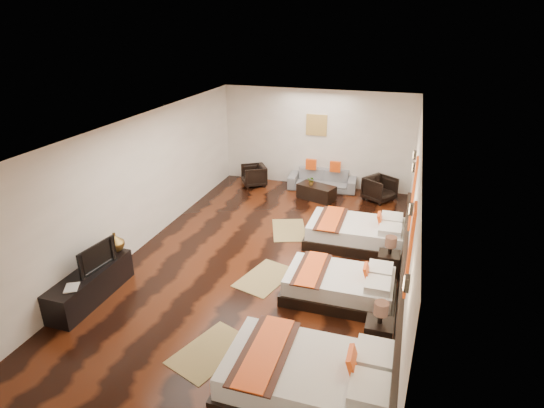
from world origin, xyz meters
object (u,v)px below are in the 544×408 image
(sofa, at_px, (322,180))
(table_plant, at_px, (312,181))
(figurine, at_px, (115,242))
(armchair_left, at_px, (254,175))
(armchair_right, at_px, (380,189))
(bed_mid, at_px, (341,285))
(nightstand_b, at_px, (389,261))
(book, at_px, (65,289))
(coffee_table, at_px, (316,192))
(tv_console, at_px, (91,285))
(bed_far, at_px, (357,233))
(tv, at_px, (94,256))
(bed_near, at_px, (311,379))
(nightstand_a, at_px, (379,332))

(sofa, xyz_separation_m, table_plant, (-0.14, -0.83, 0.24))
(figurine, xyz_separation_m, armchair_left, (0.80, 5.50, -0.42))
(armchair_right, bearing_deg, armchair_left, 122.94)
(bed_mid, xyz_separation_m, nightstand_b, (0.75, 1.06, 0.03))
(book, height_order, coffee_table, book)
(tv_console, relative_size, sofa, 0.93)
(bed_far, xyz_separation_m, tv, (-4.15, -3.32, 0.52))
(tv, distance_m, table_plant, 6.21)
(bed_mid, distance_m, armchair_right, 4.87)
(bed_mid, relative_size, sofa, 1.00)
(bed_far, relative_size, book, 7.31)
(book, bearing_deg, bed_near, -5.99)
(bed_far, distance_m, nightstand_b, 1.30)
(tv_console, bearing_deg, sofa, 67.04)
(bed_mid, relative_size, bed_far, 0.92)
(sofa, xyz_separation_m, armchair_right, (1.65, -0.39, 0.05))
(sofa, bearing_deg, coffee_table, -94.11)
(sofa, distance_m, coffee_table, 0.82)
(bed_near, relative_size, book, 7.94)
(nightstand_a, distance_m, armchair_right, 5.99)
(nightstand_a, bearing_deg, table_plant, 112.49)
(bed_far, xyz_separation_m, nightstand_a, (0.75, -3.23, 0.00))
(nightstand_a, height_order, armchair_right, nightstand_a)
(tv, height_order, table_plant, tv)
(bed_far, xyz_separation_m, tv_console, (-4.20, -3.46, 0.00))
(bed_near, bearing_deg, sofa, 100.45)
(armchair_left, bearing_deg, coffee_table, 43.74)
(bed_near, relative_size, figurine, 6.33)
(bed_near, xyz_separation_m, nightstand_a, (0.75, 1.25, -0.02))
(book, relative_size, table_plant, 1.17)
(armchair_right, xyz_separation_m, table_plant, (-1.79, -0.44, 0.19))
(bed_near, bearing_deg, table_plant, 102.83)
(bed_far, bearing_deg, nightstand_a, -76.94)
(armchair_right, relative_size, coffee_table, 0.73)
(bed_far, bearing_deg, nightstand_b, -54.75)
(bed_mid, distance_m, book, 4.62)
(nightstand_a, relative_size, armchair_right, 1.10)
(bed_near, height_order, coffee_table, bed_near)
(bed_far, xyz_separation_m, nightstand_b, (0.75, -1.06, 0.01))
(armchair_left, bearing_deg, nightstand_b, 14.80)
(nightstand_a, relative_size, figurine, 2.21)
(bed_near, xyz_separation_m, tv, (-4.15, 1.15, 0.49))
(nightstand_a, xyz_separation_m, armchair_left, (-4.15, 6.06, 0.03))
(nightstand_b, relative_size, tv_console, 0.45)
(bed_near, bearing_deg, coffee_table, 101.66)
(bed_mid, height_order, nightstand_a, nightstand_a)
(sofa, bearing_deg, armchair_right, -17.42)
(tv_console, xyz_separation_m, coffee_table, (2.79, 5.79, -0.08))
(tv_console, xyz_separation_m, table_plant, (2.65, 5.77, 0.25))
(figurine, bearing_deg, coffee_table, 60.76)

